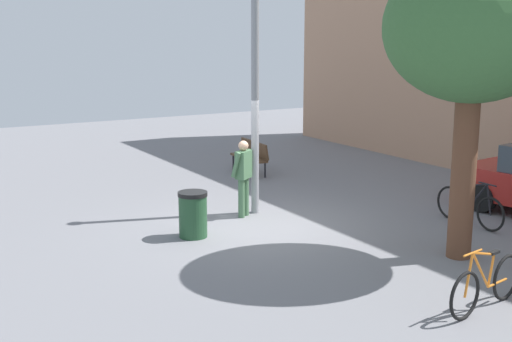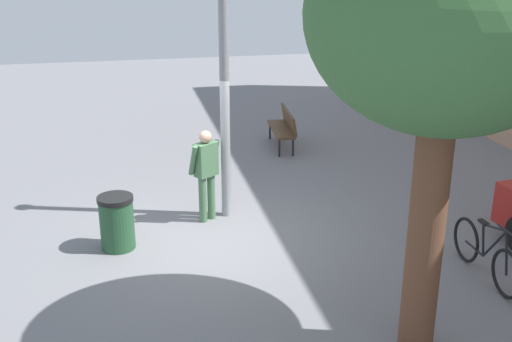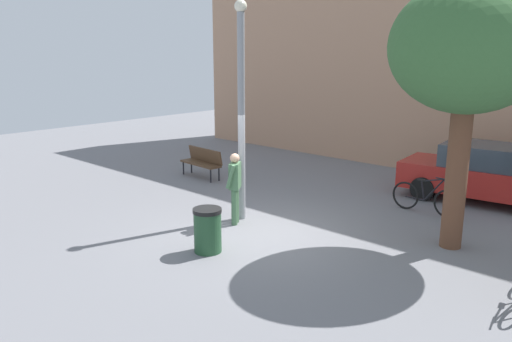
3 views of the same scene
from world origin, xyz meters
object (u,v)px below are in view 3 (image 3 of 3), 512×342
at_px(person_by_lamppost, 235,183).
at_px(trash_bin, 208,230).
at_px(park_bench, 203,160).
at_px(lamppost, 241,105).
at_px(bicycle_black, 426,199).
at_px(parked_car_red, 485,173).
at_px(plaza_tree, 468,50).

xyz_separation_m(person_by_lamppost, trash_bin, (0.80, -1.58, -0.51)).
height_order(park_bench, trash_bin, park_bench).
bearing_deg(park_bench, lamppost, -28.96).
height_order(park_bench, bicycle_black, bicycle_black).
distance_m(person_by_lamppost, trash_bin, 1.84).
distance_m(lamppost, bicycle_black, 5.13).
distance_m(lamppost, trash_bin, 3.15).
height_order(lamppost, person_by_lamppost, lamppost).
height_order(person_by_lamppost, trash_bin, person_by_lamppost).
relative_size(parked_car_red, trash_bin, 4.83).
bearing_deg(trash_bin, plaza_tree, 45.64).
relative_size(person_by_lamppost, parked_car_red, 0.38).
relative_size(lamppost, parked_car_red, 1.15).
height_order(plaza_tree, bicycle_black, plaza_tree).
relative_size(plaza_tree, parked_car_red, 1.21).
bearing_deg(person_by_lamppost, bicycle_black, 51.55).
bearing_deg(park_bench, trash_bin, -40.68).
bearing_deg(plaza_tree, lamppost, -160.00).
bearing_deg(parked_car_red, bicycle_black, -108.67).
bearing_deg(bicycle_black, person_by_lamppost, -128.45).
height_order(bicycle_black, parked_car_red, parked_car_red).
bearing_deg(bicycle_black, trash_bin, -112.14).
distance_m(lamppost, park_bench, 4.81).
bearing_deg(plaza_tree, park_bench, 176.75).
relative_size(person_by_lamppost, trash_bin, 1.85).
height_order(plaza_tree, trash_bin, plaza_tree).
bearing_deg(plaza_tree, parked_car_red, 100.03).
relative_size(bicycle_black, parked_car_red, 0.41).
bearing_deg(bicycle_black, lamppost, -132.77).
distance_m(park_bench, bicycle_black, 6.97).
height_order(plaza_tree, parked_car_red, plaza_tree).
relative_size(lamppost, plaza_tree, 0.95).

